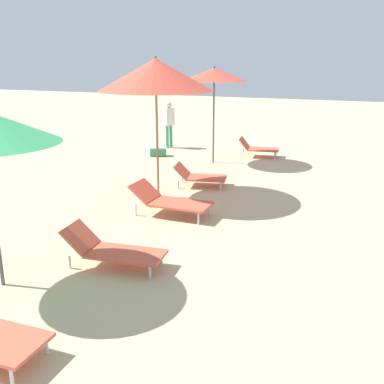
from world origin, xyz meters
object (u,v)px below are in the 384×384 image
at_px(umbrella_fourth, 156,75).
at_px(person_walking_near, 169,120).
at_px(lounger_farthest_shoreside, 258,148).
at_px(lounger_fourth_shoreside, 199,176).
at_px(lounger_fourth_inland, 170,200).
at_px(lounger_third_shoreside, 112,249).
at_px(umbrella_farthest, 214,75).
at_px(cooler_box, 158,151).

bearing_deg(umbrella_fourth, person_walking_near, 112.87).
height_order(umbrella_fourth, lounger_farthest_shoreside, umbrella_fourth).
xyz_separation_m(lounger_fourth_shoreside, lounger_fourth_inland, (0.25, -2.22, 0.05)).
bearing_deg(lounger_fourth_shoreside, lounger_farthest_shoreside, 70.35).
xyz_separation_m(lounger_fourth_inland, lounger_farthest_shoreside, (0.20, 6.11, -0.01)).
bearing_deg(person_walking_near, lounger_third_shoreside, -46.29).
relative_size(lounger_fourth_shoreside, umbrella_farthest, 0.48).
height_order(lounger_third_shoreside, umbrella_farthest, umbrella_farthest).
height_order(lounger_fourth_shoreside, person_walking_near, person_walking_near).
bearing_deg(lounger_third_shoreside, umbrella_farthest, 91.38).
distance_m(umbrella_fourth, lounger_farthest_shoreside, 5.67).
relative_size(lounger_fourth_inland, person_walking_near, 1.00).
bearing_deg(umbrella_farthest, person_walking_near, 143.72).
relative_size(umbrella_fourth, person_walking_near, 1.94).
bearing_deg(lounger_farthest_shoreside, lounger_fourth_inland, -100.65).
distance_m(umbrella_fourth, lounger_fourth_inland, 2.72).
height_order(lounger_fourth_shoreside, lounger_fourth_inland, lounger_fourth_inland).
bearing_deg(lounger_fourth_inland, lounger_third_shoreside, -85.60).
bearing_deg(lounger_fourth_inland, cooler_box, 118.59).
xyz_separation_m(lounger_fourth_inland, umbrella_farthest, (-0.83, 4.82, 2.26)).
bearing_deg(lounger_farthest_shoreside, person_walking_near, 165.21).
relative_size(lounger_fourth_shoreside, cooler_box, 2.22).
relative_size(lounger_third_shoreside, lounger_fourth_shoreside, 1.15).
xyz_separation_m(lounger_fourth_shoreside, lounger_farthest_shoreside, (0.45, 3.89, 0.04)).
distance_m(lounger_fourth_shoreside, person_walking_near, 5.14).
relative_size(umbrella_farthest, cooler_box, 4.59).
bearing_deg(umbrella_fourth, lounger_fourth_inland, -53.49).
bearing_deg(lounger_fourth_shoreside, person_walking_near, 110.50).
xyz_separation_m(lounger_fourth_shoreside, cooler_box, (-2.53, 2.80, -0.11)).
distance_m(lounger_fourth_shoreside, lounger_farthest_shoreside, 3.92).
bearing_deg(cooler_box, lounger_fourth_shoreside, -47.99).
xyz_separation_m(lounger_third_shoreside, cooler_box, (-2.97, 7.47, -0.13)).
height_order(lounger_fourth_shoreside, lounger_farthest_shoreside, lounger_farthest_shoreside).
distance_m(lounger_third_shoreside, umbrella_fourth, 4.37).
distance_m(lounger_fourth_inland, lounger_farthest_shoreside, 6.12).
bearing_deg(lounger_third_shoreside, umbrella_fourth, 99.10).
height_order(lounger_fourth_inland, cooler_box, lounger_fourth_inland).
xyz_separation_m(umbrella_fourth, person_walking_near, (-2.27, 5.39, -1.72)).
xyz_separation_m(umbrella_fourth, cooler_box, (-1.98, 3.96, -2.53)).
relative_size(person_walking_near, cooler_box, 2.59).
bearing_deg(person_walking_near, umbrella_fourth, -43.57).
distance_m(lounger_fourth_inland, person_walking_near, 7.18).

